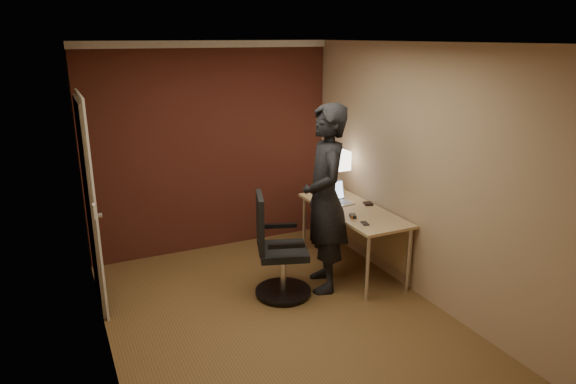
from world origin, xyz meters
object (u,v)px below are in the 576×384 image
object	(u,v)px
desk_lamp	(338,161)
laptop	(335,197)
phone	(365,223)
office_chair	(276,253)
desk	(358,218)
wallet	(368,204)
mouse	(353,216)
person	(325,199)

from	to	relation	value
desk_lamp	laptop	xyz separation A→B (m)	(-0.18, -0.25, -0.35)
phone	office_chair	size ratio (longest dim) A/B	0.11
desk	office_chair	world-z (taller)	office_chair
laptop	desk_lamp	bearing A→B (deg)	54.61
wallet	office_chair	size ratio (longest dim) A/B	0.10
mouse	wallet	world-z (taller)	mouse
office_chair	laptop	bearing A→B (deg)	26.13
desk	office_chair	bearing A→B (deg)	-169.47
office_chair	desk	bearing A→B (deg)	10.53
desk	phone	xyz separation A→B (m)	(-0.22, -0.46, 0.13)
laptop	person	size ratio (longest dim) A/B	0.19
mouse	person	size ratio (longest dim) A/B	0.05
wallet	phone	bearing A→B (deg)	-126.71
desk	person	world-z (taller)	person
phone	wallet	distance (m)	0.63
desk_lamp	wallet	world-z (taller)	desk_lamp
wallet	person	world-z (taller)	person
laptop	phone	size ratio (longest dim) A/B	3.12
mouse	office_chair	xyz separation A→B (m)	(-0.86, 0.05, -0.28)
laptop	phone	world-z (taller)	laptop
desk_lamp	mouse	world-z (taller)	desk_lamp
desk	laptop	size ratio (longest dim) A/B	4.18
laptop	office_chair	size ratio (longest dim) A/B	0.34
laptop	phone	xyz separation A→B (m)	(-0.07, -0.72, -0.06)
mouse	office_chair	world-z (taller)	office_chair
desk_lamp	phone	world-z (taller)	desk_lamp
mouse	phone	bearing A→B (deg)	-66.34
laptop	wallet	distance (m)	0.38
desk	person	bearing A→B (deg)	-158.04
desk_lamp	office_chair	bearing A→B (deg)	-147.47
wallet	person	distance (m)	0.79
desk	mouse	size ratio (longest dim) A/B	15.00
desk	mouse	xyz separation A→B (m)	(-0.23, -0.25, 0.14)
laptop	mouse	xyz separation A→B (m)	(-0.08, -0.51, -0.05)
mouse	person	distance (m)	0.39
desk	mouse	world-z (taller)	mouse
desk_lamp	person	distance (m)	0.95
phone	wallet	bearing A→B (deg)	66.72
desk_lamp	laptop	world-z (taller)	desk_lamp
mouse	desk_lamp	bearing A→B (deg)	92.35
desk_lamp	office_chair	size ratio (longest dim) A/B	0.51
mouse	office_chair	bearing A→B (deg)	-162.12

